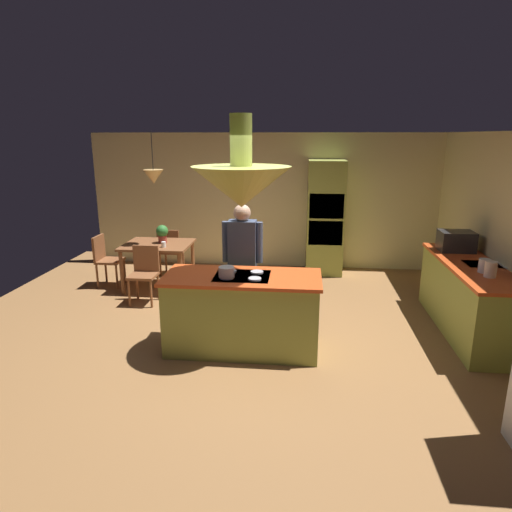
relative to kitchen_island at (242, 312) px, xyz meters
The scene contains 18 objects.
ground 0.51m from the kitchen_island, 90.00° to the left, with size 8.16×8.16×0.00m, color olive.
wall_back 3.74m from the kitchen_island, 90.00° to the left, with size 6.80×0.10×2.55m, color beige.
kitchen_island is the anchor object (origin of this frame).
counter_run_right 2.95m from the kitchen_island, 15.71° to the left, with size 0.73×2.26×0.92m.
oven_tower 3.47m from the kitchen_island, 71.26° to the left, with size 0.66×0.62×2.07m.
dining_table 2.71m from the kitchen_island, 128.99° to the left, with size 1.10×0.91×0.76m.
person_at_island 0.84m from the kitchen_island, 97.20° to the left, with size 0.53×0.22×1.65m.
range_hood 1.51m from the kitchen_island, 90.00° to the left, with size 1.10×1.10×1.00m.
pendant_light_over_table 3.04m from the kitchen_island, 128.99° to the left, with size 0.32×0.32×0.82m.
chair_facing_island 2.22m from the kitchen_island, 140.07° to the left, with size 0.40×0.40×0.87m.
chair_by_back_wall 3.26m from the kitchen_island, 121.47° to the left, with size 0.40×0.40×0.87m.
chair_at_corner 3.36m from the kitchen_island, 141.36° to the left, with size 0.40×0.40×0.87m.
potted_plant_on_table 2.76m from the kitchen_island, 126.94° to the left, with size 0.20×0.20×0.30m.
cup_on_table 2.44m from the kitchen_island, 129.14° to the left, with size 0.07×0.07×0.09m, color white.
canister_flour 2.90m from the kitchen_island, ahead, with size 0.13×0.13×0.19m, color silver.
canister_sugar 2.92m from the kitchen_island, ahead, with size 0.13×0.13×0.16m, color silver.
microwave_on_counter 3.25m from the kitchen_island, 27.28° to the left, with size 0.46×0.36×0.28m, color #232326.
cooking_pot_on_cooktop 0.57m from the kitchen_island, 140.91° to the right, with size 0.18×0.18×0.12m, color #B2B2B7.
Camera 1 is at (0.67, -5.09, 2.49)m, focal length 31.30 mm.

